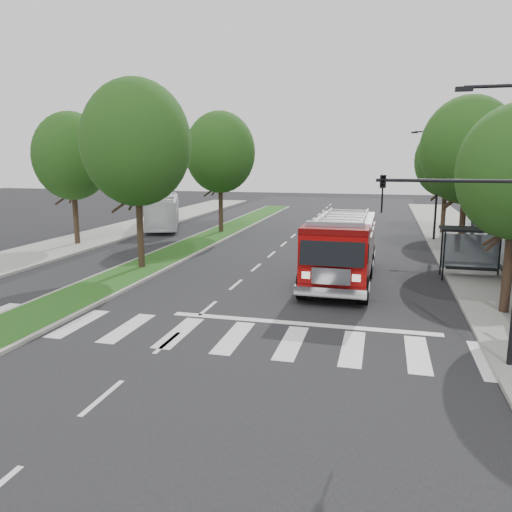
# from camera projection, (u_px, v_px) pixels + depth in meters

# --- Properties ---
(ground) EXTENTS (140.00, 140.00, 0.00)m
(ground) POSITION_uv_depth(u_px,v_px,m) (208.00, 308.00, 20.36)
(ground) COLOR black
(ground) RESTS_ON ground
(sidewalk_right) EXTENTS (5.00, 80.00, 0.15)m
(sidewalk_right) POSITION_uv_depth(u_px,v_px,m) (490.00, 271.00, 26.84)
(sidewalk_right) COLOR gray
(sidewalk_right) RESTS_ON ground
(sidewalk_left) EXTENTS (5.00, 80.00, 0.15)m
(sidewalk_left) POSITION_uv_depth(u_px,v_px,m) (54.00, 249.00, 33.36)
(sidewalk_left) COLOR gray
(sidewalk_left) RESTS_ON ground
(median) EXTENTS (3.00, 50.00, 0.15)m
(median) POSITION_uv_depth(u_px,v_px,m) (213.00, 236.00, 38.91)
(median) COLOR gray
(median) RESTS_ON ground
(bus_shelter) EXTENTS (3.20, 1.60, 2.61)m
(bus_shelter) POSITION_uv_depth(u_px,v_px,m) (473.00, 239.00, 25.01)
(bus_shelter) COLOR black
(bus_shelter) RESTS_ON ground
(tree_right_mid) EXTENTS (5.60, 5.60, 9.72)m
(tree_right_mid) POSITION_uv_depth(u_px,v_px,m) (468.00, 150.00, 29.65)
(tree_right_mid) COLOR black
(tree_right_mid) RESTS_ON ground
(tree_right_far) EXTENTS (5.00, 5.00, 8.73)m
(tree_right_far) POSITION_uv_depth(u_px,v_px,m) (447.00, 161.00, 39.29)
(tree_right_far) COLOR black
(tree_right_far) RESTS_ON ground
(tree_median_near) EXTENTS (5.80, 5.80, 10.16)m
(tree_median_near) POSITION_uv_depth(u_px,v_px,m) (136.00, 143.00, 26.20)
(tree_median_near) COLOR black
(tree_median_near) RESTS_ON ground
(tree_median_far) EXTENTS (5.60, 5.60, 9.72)m
(tree_median_far) POSITION_uv_depth(u_px,v_px,m) (220.00, 152.00, 39.58)
(tree_median_far) COLOR black
(tree_median_far) RESTS_ON ground
(tree_left_mid) EXTENTS (5.20, 5.20, 9.16)m
(tree_left_mid) POSITION_uv_depth(u_px,v_px,m) (72.00, 156.00, 33.97)
(tree_left_mid) COLOR black
(tree_left_mid) RESTS_ON ground
(streetlight_right_near) EXTENTS (4.08, 0.22, 8.00)m
(streetlight_right_near) POSITION_uv_depth(u_px,v_px,m) (490.00, 208.00, 13.81)
(streetlight_right_near) COLOR black
(streetlight_right_near) RESTS_ON ground
(streetlight_right_far) EXTENTS (2.11, 0.20, 8.00)m
(streetlight_right_far) POSITION_uv_depth(u_px,v_px,m) (435.00, 180.00, 36.02)
(streetlight_right_far) COLOR black
(streetlight_right_far) RESTS_ON ground
(fire_engine) EXTENTS (3.09, 9.81, 3.39)m
(fire_engine) POSITION_uv_depth(u_px,v_px,m) (342.00, 249.00, 24.61)
(fire_engine) COLOR #5A0504
(fire_engine) RESTS_ON ground
(city_bus) EXTENTS (6.27, 10.77, 2.96)m
(city_bus) POSITION_uv_depth(u_px,v_px,m) (163.00, 211.00, 43.89)
(city_bus) COLOR white
(city_bus) RESTS_ON ground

